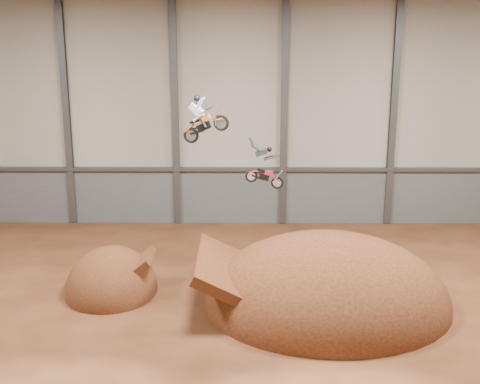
# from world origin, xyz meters

# --- Properties ---
(floor) EXTENTS (40.00, 40.00, 0.00)m
(floor) POSITION_xyz_m (0.00, 0.00, 0.00)
(floor) COLOR #432112
(floor) RESTS_ON ground
(back_wall) EXTENTS (40.00, 0.10, 14.00)m
(back_wall) POSITION_xyz_m (0.00, 15.00, 7.00)
(back_wall) COLOR #B7B0A2
(back_wall) RESTS_ON ground
(lower_band_back) EXTENTS (39.80, 0.18, 3.50)m
(lower_band_back) POSITION_xyz_m (0.00, 14.90, 1.75)
(lower_band_back) COLOR #5A5D62
(lower_band_back) RESTS_ON ground
(steel_rail) EXTENTS (39.80, 0.35, 0.20)m
(steel_rail) POSITION_xyz_m (0.00, 14.75, 3.55)
(steel_rail) COLOR #47494F
(steel_rail) RESTS_ON lower_band_back
(steel_column_1) EXTENTS (0.40, 0.36, 13.90)m
(steel_column_1) POSITION_xyz_m (-10.00, 14.80, 7.00)
(steel_column_1) COLOR #47494F
(steel_column_1) RESTS_ON ground
(steel_column_2) EXTENTS (0.40, 0.36, 13.90)m
(steel_column_2) POSITION_xyz_m (-3.33, 14.80, 7.00)
(steel_column_2) COLOR #47494F
(steel_column_2) RESTS_ON ground
(steel_column_3) EXTENTS (0.40, 0.36, 13.90)m
(steel_column_3) POSITION_xyz_m (3.33, 14.80, 7.00)
(steel_column_3) COLOR #47494F
(steel_column_3) RESTS_ON ground
(steel_column_4) EXTENTS (0.40, 0.36, 13.90)m
(steel_column_4) POSITION_xyz_m (10.00, 14.80, 7.00)
(steel_column_4) COLOR #47494F
(steel_column_4) RESTS_ON ground
(takeoff_ramp) EXTENTS (4.44, 5.12, 4.44)m
(takeoff_ramp) POSITION_xyz_m (-5.54, 4.19, 0.00)
(takeoff_ramp) COLOR #3F1D0F
(takeoff_ramp) RESTS_ON ground
(landing_ramp) EXTENTS (11.40, 10.09, 6.58)m
(landing_ramp) POSITION_xyz_m (4.76, 2.79, 0.00)
(landing_ramp) COLOR #3F1D0F
(landing_ramp) RESTS_ON ground
(fmx_rider_a) EXTENTS (3.12, 1.71, 2.87)m
(fmx_rider_a) POSITION_xyz_m (-0.70, 4.31, 8.73)
(fmx_rider_a) COLOR #D26015
(fmx_rider_b) EXTENTS (2.93, 0.81, 2.65)m
(fmx_rider_b) POSITION_xyz_m (1.79, 5.12, 6.20)
(fmx_rider_b) COLOR red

